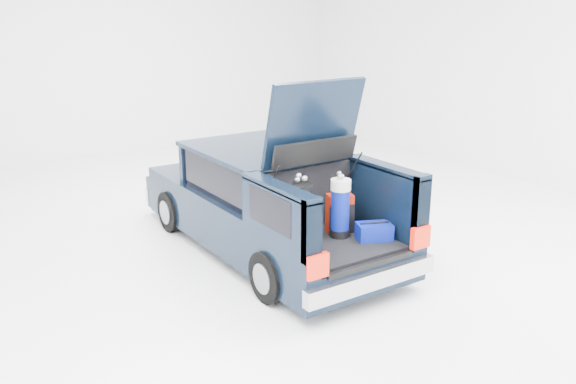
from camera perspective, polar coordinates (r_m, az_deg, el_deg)
ground at (r=8.61m, az=-1.85°, el=-5.39°), size 14.00×14.00×0.00m
car at (r=8.46m, az=-2.27°, el=-0.94°), size 1.87×4.65×2.47m
red_suitcase at (r=7.49m, az=4.88°, el=-2.03°), size 0.36×0.30×0.51m
black_golf_bag at (r=6.95m, az=1.20°, el=-2.18°), size 0.33×0.38×0.88m
blue_golf_bag at (r=7.32m, az=4.91°, el=-1.45°), size 0.29×0.29×0.81m
blue_duffel at (r=7.37m, az=8.07°, el=-3.66°), size 0.48×0.41×0.22m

